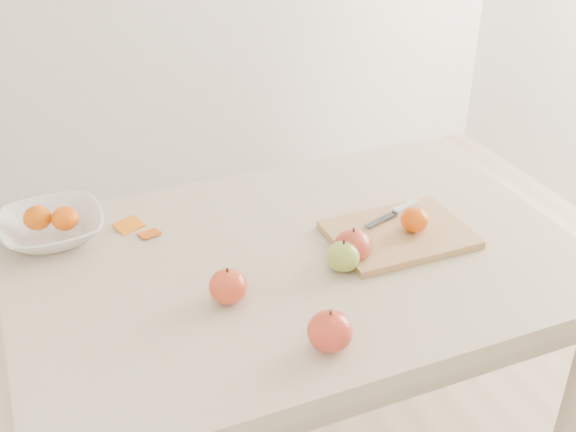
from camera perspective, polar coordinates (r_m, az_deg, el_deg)
name	(u,v)px	position (r m, az deg, el deg)	size (l,w,h in m)	color
table	(297,292)	(1.60, 0.70, -6.04)	(1.20, 0.80, 0.75)	beige
cutting_board	(399,234)	(1.62, 8.76, -1.45)	(0.30, 0.22, 0.02)	tan
board_tangerine	(414,220)	(1.60, 9.96, -0.30)	(0.06, 0.06, 0.05)	#CB5007
fruit_bowl	(52,228)	(1.67, -18.15, -0.89)	(0.22, 0.22, 0.06)	white
bowl_tangerine_near	(38,218)	(1.66, -19.18, -0.12)	(0.06, 0.06, 0.05)	#D55807
bowl_tangerine_far	(65,218)	(1.64, -17.20, -0.18)	(0.06, 0.06, 0.05)	orange
orange_peel_a	(129,227)	(1.68, -12.44, -0.84)	(0.06, 0.04, 0.00)	orange
orange_peel_b	(150,234)	(1.64, -10.89, -1.44)	(0.04, 0.04, 0.00)	#C4500D
paring_knife	(402,209)	(1.68, 8.96, 0.53)	(0.17, 0.07, 0.01)	white
apple_green	(343,257)	(1.49, 4.38, -3.22)	(0.07, 0.07, 0.06)	olive
apple_red_b	(228,286)	(1.40, -4.76, -5.56)	(0.08, 0.08, 0.07)	#A61E18
apple_red_c	(330,331)	(1.29, 3.33, -9.06)	(0.08, 0.08, 0.07)	#9F0D12
apple_red_e	(353,246)	(1.52, 5.14, -2.36)	(0.08, 0.08, 0.07)	maroon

